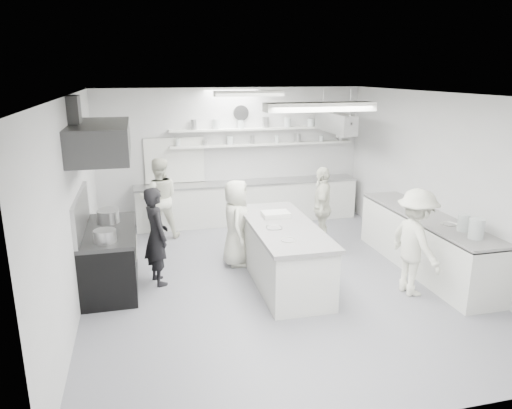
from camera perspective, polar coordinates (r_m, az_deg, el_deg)
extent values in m
cube|color=gray|center=(8.02, 2.17, -8.99)|extent=(6.00, 7.00, 0.02)
cube|color=white|center=(7.30, 2.42, 13.10)|extent=(6.00, 7.00, 0.02)
cube|color=#BCBCBC|center=(10.86, -2.86, 5.89)|extent=(6.00, 0.04, 3.00)
cube|color=#BCBCBC|center=(4.45, 15.05, -9.22)|extent=(6.00, 0.04, 3.00)
cube|color=#BCBCBC|center=(7.30, -20.96, 0.06)|extent=(0.04, 7.00, 3.00)
cube|color=#BCBCBC|center=(8.82, 21.38, 2.56)|extent=(0.04, 7.00, 3.00)
cube|color=black|center=(7.96, -17.04, -6.30)|extent=(0.80, 1.80, 0.90)
cube|color=#343435|center=(7.49, -18.20, 7.34)|extent=(0.85, 2.00, 0.50)
cube|color=silver|center=(10.85, -0.93, 0.28)|extent=(5.00, 0.60, 0.92)
cube|color=silver|center=(10.85, 0.91, 7.23)|extent=(4.20, 0.26, 0.04)
cube|color=silver|center=(10.80, 0.92, 9.07)|extent=(4.20, 0.26, 0.04)
cube|color=black|center=(10.68, -9.73, 5.25)|extent=(1.30, 0.04, 1.00)
cylinder|color=silver|center=(10.74, -1.82, 10.90)|extent=(0.32, 0.05, 0.32)
cube|color=silver|center=(8.74, 19.58, -4.41)|extent=(0.74, 3.30, 0.94)
cube|color=#A4A4A4|center=(10.29, 9.46, 9.66)|extent=(0.30, 1.60, 0.40)
cube|color=silver|center=(5.60, 7.66, 11.51)|extent=(1.30, 0.25, 0.10)
cube|color=silver|center=(9.05, -0.86, 13.15)|extent=(1.30, 0.25, 0.10)
cube|color=silver|center=(7.80, 3.22, -5.97)|extent=(0.96, 2.52, 0.92)
cylinder|color=#A4A4A4|center=(8.11, -17.26, -1.54)|extent=(0.35, 0.35, 0.25)
imported|color=black|center=(7.77, -11.85, -3.73)|extent=(0.53, 0.67, 1.60)
imported|color=silver|center=(9.92, -11.52, 0.72)|extent=(0.82, 0.65, 1.67)
imported|color=silver|center=(8.36, -2.37, -2.22)|extent=(0.62, 0.83, 1.54)
imported|color=silver|center=(9.32, 7.91, -0.32)|extent=(0.74, 1.01, 1.59)
imported|color=silver|center=(7.63, 18.54, -4.33)|extent=(0.69, 1.11, 1.66)
imported|color=#A4A4A4|center=(7.46, 2.20, -2.94)|extent=(0.28, 0.28, 0.06)
imported|color=silver|center=(6.92, 3.89, -4.45)|extent=(0.26, 0.26, 0.07)
imported|color=silver|center=(8.20, 22.08, -2.29)|extent=(0.29, 0.29, 0.06)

